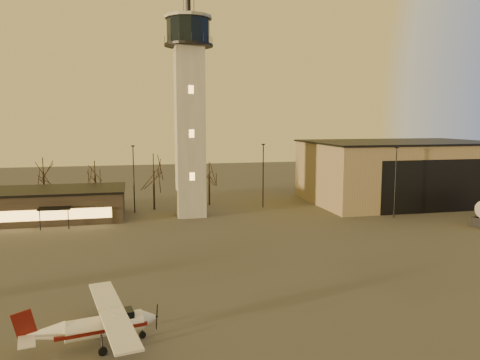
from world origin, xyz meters
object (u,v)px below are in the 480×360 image
at_px(hangar, 399,172).
at_px(terminal, 31,205).
at_px(cessna_front, 107,329).
at_px(control_tower, 190,102).

relative_size(hangar, terminal, 1.20).
height_order(terminal, cessna_front, terminal).
xyz_separation_m(hangar, cessna_front, (-45.87, -42.07, -4.10)).
height_order(control_tower, terminal, control_tower).
relative_size(control_tower, hangar, 1.07).
bearing_deg(hangar, control_tower, -173.69).
bearing_deg(terminal, cessna_front, -73.17).
relative_size(control_tower, cessna_front, 2.90).
distance_m(terminal, cessna_front, 41.88).
xyz_separation_m(hangar, terminal, (-57.99, -2.00, -3.00)).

